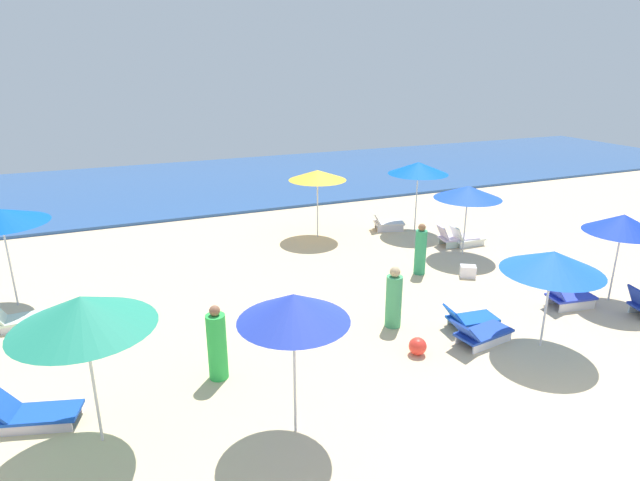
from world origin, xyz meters
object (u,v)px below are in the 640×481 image
object	(u,v)px
umbrella_0	(623,223)
lounge_chair_6_0	(456,238)
umbrella_3	(293,308)
lounge_chair_7_0	(469,319)
umbrella_4	(0,216)
umbrella_7	(553,262)
beachgoer_1	(394,299)
lounge_chair_7_1	(480,333)
beachgoer_3	(420,251)
lounge_chair_2_0	(387,223)
umbrella_6	(468,192)
lounge_chair_0_1	(568,297)
umbrella_1	(82,312)
beachgoer_0	(217,345)
umbrella_5	(317,175)
umbrella_2	(418,168)
lounge_chair_1_0	(34,413)
beach_ball_1	(418,346)
cooler_box_0	(468,271)
lounge_chair_4_0	(21,318)
lounge_chair_6_1	(465,239)

from	to	relation	value
umbrella_0	lounge_chair_6_0	xyz separation A→B (m)	(-1.10, 5.33, -1.90)
umbrella_3	lounge_chair_7_0	distance (m)	5.95
umbrella_4	umbrella_7	world-z (taller)	umbrella_4
lounge_chair_6_0	beachgoer_1	size ratio (longest dim) A/B	0.97
lounge_chair_7_0	lounge_chair_7_1	world-z (taller)	lounge_chair_7_1
lounge_chair_7_0	beachgoer_3	size ratio (longest dim) A/B	0.84
lounge_chair_7_1	umbrella_7	bearing A→B (deg)	-125.01
lounge_chair_2_0	umbrella_6	distance (m)	3.94
lounge_chair_0_1	umbrella_7	xyz separation A→B (m)	(-2.15, -1.27, 1.76)
umbrella_6	lounge_chair_7_0	bearing A→B (deg)	-125.69
lounge_chair_6_0	beachgoer_1	xyz separation A→B (m)	(-5.07, -4.34, 0.44)
umbrella_1	umbrella_7	distance (m)	9.32
lounge_chair_2_0	beachgoer_0	size ratio (longest dim) A/B	0.84
umbrella_5	lounge_chair_6_0	xyz separation A→B (m)	(4.08, -2.83, -2.02)
umbrella_2	lounge_chair_6_0	distance (m)	2.97
umbrella_1	umbrella_5	distance (m)	11.69
beachgoer_1	beachgoer_3	bearing A→B (deg)	115.11
lounge_chair_7_0	beachgoer_1	world-z (taller)	beachgoer_1
lounge_chair_1_0	beachgoer_1	bearing A→B (deg)	-68.16
lounge_chair_1_0	umbrella_0	bearing A→B (deg)	-74.71
beach_ball_1	umbrella_4	bearing A→B (deg)	143.46
cooler_box_0	umbrella_4	bearing A→B (deg)	-162.13
umbrella_0	umbrella_4	bearing A→B (deg)	158.34
lounge_chair_1_0	umbrella_7	bearing A→B (deg)	-81.32
umbrella_7	beach_ball_1	world-z (taller)	umbrella_7
umbrella_1	lounge_chair_4_0	world-z (taller)	umbrella_1
beachgoer_3	lounge_chair_7_1	bearing A→B (deg)	-35.45
lounge_chair_6_1	umbrella_4	bearing A→B (deg)	87.62
lounge_chair_6_0	lounge_chair_7_0	distance (m)	6.16
umbrella_0	lounge_chair_7_1	world-z (taller)	umbrella_0
beachgoer_1	lounge_chair_2_0	bearing A→B (deg)	129.84
lounge_chair_1_0	beachgoer_1	world-z (taller)	beachgoer_1
lounge_chair_1_0	lounge_chair_2_0	xyz separation A→B (m)	(11.48, 7.60, 0.04)
cooler_box_0	beachgoer_1	bearing A→B (deg)	-121.67
umbrella_1	beachgoer_3	bearing A→B (deg)	25.07
lounge_chair_7_0	beachgoer_1	size ratio (longest dim) A/B	0.87
lounge_chair_7_1	lounge_chair_4_0	bearing A→B (deg)	54.83
lounge_chair_2_0	lounge_chair_4_0	bearing A→B (deg)	123.82
beachgoer_3	lounge_chair_0_1	bearing A→B (deg)	12.53
lounge_chair_1_0	beachgoer_0	world-z (taller)	beachgoer_0
lounge_chair_6_0	umbrella_7	size ratio (longest dim) A/B	0.66
lounge_chair_0_1	umbrella_6	size ratio (longest dim) A/B	0.59
lounge_chair_2_0	umbrella_3	bearing A→B (deg)	160.88
beachgoer_3	beach_ball_1	xyz separation A→B (m)	(-2.63, -3.98, -0.54)
umbrella_5	beachgoer_1	bearing A→B (deg)	-97.85
lounge_chair_4_0	beachgoer_1	size ratio (longest dim) A/B	0.84
umbrella_3	beachgoer_3	world-z (taller)	umbrella_3
umbrella_7	beachgoer_0	distance (m)	7.33
lounge_chair_0_1	lounge_chair_1_0	xyz separation A→B (m)	(-12.54, 0.11, -0.04)
umbrella_4	beachgoer_3	xyz separation A→B (m)	(11.06, -2.27, -1.72)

